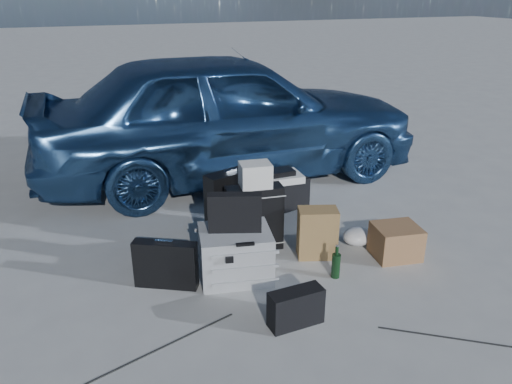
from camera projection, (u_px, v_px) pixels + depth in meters
ground at (300, 280)px, 4.03m from camera, size 60.00×60.00×0.00m
car at (228, 114)px, 6.00m from camera, size 4.58×1.91×1.55m
pelican_case at (235, 254)px, 4.02m from camera, size 0.64×0.56×0.41m
laptop_bag at (235, 213)px, 3.89m from camera, size 0.43×0.24×0.31m
briefcase at (166, 265)px, 3.89m from camera, size 0.49×0.34×0.39m
suitcase_left at (231, 203)px, 4.68m from camera, size 0.51×0.32×0.63m
suitcase_right at (254, 218)px, 4.42m from camera, size 0.51×0.24×0.60m
white_carton at (255, 175)px, 4.28m from camera, size 0.29×0.25×0.21m
duffel_bag at (278, 195)px, 5.27m from camera, size 0.69×0.41×0.32m
flat_box_white at (281, 177)px, 5.20m from camera, size 0.44×0.34×0.07m
flat_box_black at (281, 172)px, 5.16m from camera, size 0.26×0.19×0.05m
kraft_bag at (317, 233)px, 4.32m from camera, size 0.38×0.30×0.45m
cardboard_box at (396, 241)px, 4.34m from camera, size 0.43×0.39×0.29m
plastic_bag at (358, 236)px, 4.57m from camera, size 0.29×0.24×0.16m
messenger_bag at (296, 308)px, 3.46m from camera, size 0.39×0.17×0.27m
green_bottle at (336, 262)px, 4.03m from camera, size 0.09×0.09×0.28m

